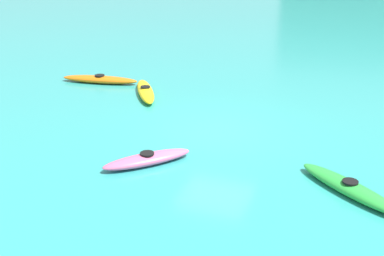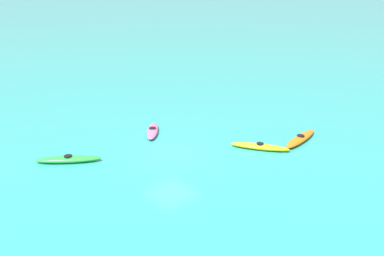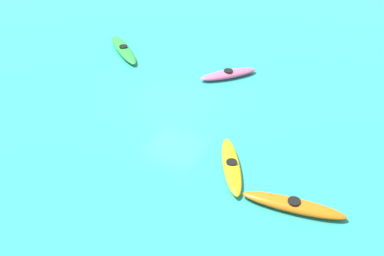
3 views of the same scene
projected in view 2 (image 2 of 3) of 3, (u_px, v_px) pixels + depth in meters
ground_plane at (171, 154)px, 22.62m from camera, size 600.00×600.00×0.00m
kayak_yellow at (260, 147)px, 23.15m from camera, size 2.21×3.12×0.37m
kayak_orange at (300, 139)px, 24.25m from camera, size 3.55×1.16×0.37m
kayak_green at (68, 159)px, 21.61m from camera, size 3.03×2.58×0.37m
kayak_pink at (153, 131)px, 25.41m from camera, size 2.35×2.44×0.37m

